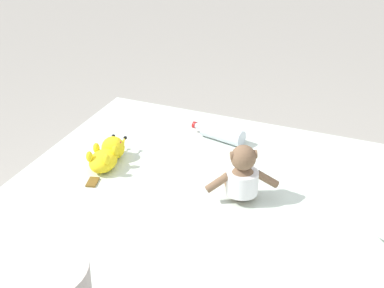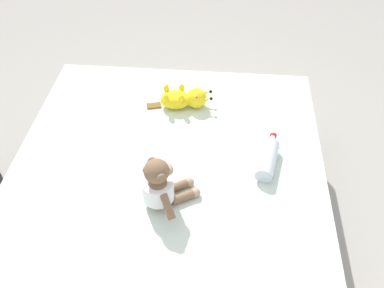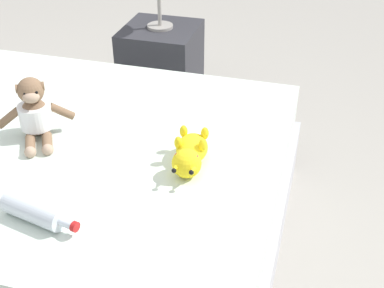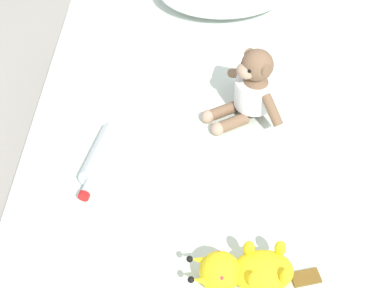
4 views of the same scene
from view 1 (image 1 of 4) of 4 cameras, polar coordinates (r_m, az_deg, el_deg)
bed at (r=2.53m, az=3.59°, el=-9.43°), size 1.39×1.81×0.47m
plush_monkey at (r=2.34m, az=4.63°, el=-3.05°), size 0.25×0.26×0.24m
plush_yellow_creature at (r=2.60m, az=-7.82°, el=-1.00°), size 0.33×0.12×0.10m
glass_bottle at (r=2.78m, az=2.76°, el=1.01°), size 0.11×0.27×0.07m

